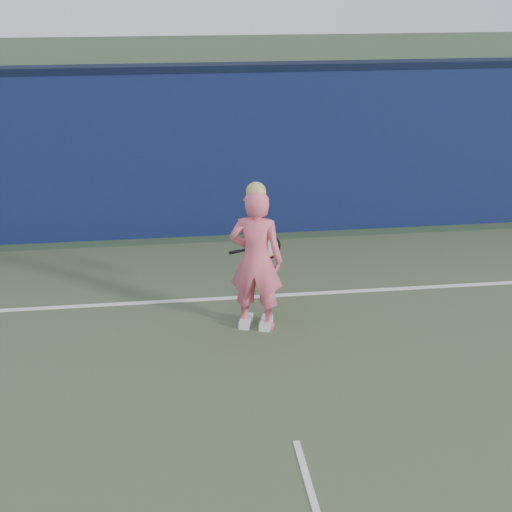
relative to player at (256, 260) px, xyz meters
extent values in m
cube|color=#0E1B3E|center=(0.08, 3.27, 0.40)|extent=(24.00, 0.40, 2.50)
cube|color=black|center=(0.08, 3.27, 1.70)|extent=(24.00, 0.42, 0.10)
imported|color=#F65F78|center=(0.00, 0.00, -0.01)|extent=(0.71, 0.57, 1.68)
sphere|color=tan|center=(0.00, 0.00, 0.80)|extent=(0.22, 0.22, 0.22)
cube|color=white|center=(0.11, -0.04, -0.80)|extent=(0.20, 0.30, 0.10)
cube|color=white|center=(-0.11, 0.04, -0.80)|extent=(0.20, 0.30, 0.10)
torus|color=black|center=(0.18, 0.41, -0.01)|extent=(0.34, 0.06, 0.34)
torus|color=yellow|center=(0.18, 0.41, -0.01)|extent=(0.28, 0.04, 0.28)
cylinder|color=beige|center=(0.18, 0.41, -0.01)|extent=(0.28, 0.03, 0.27)
cylinder|color=black|center=(-0.06, 0.49, -0.07)|extent=(0.31, 0.09, 0.11)
cylinder|color=black|center=(-0.19, 0.54, -0.12)|extent=(0.14, 0.06, 0.07)
cube|color=white|center=(0.08, 0.77, -0.84)|extent=(11.00, 0.08, 0.01)
camera|label=1|loc=(-0.93, -7.39, 3.11)|focal=50.00mm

